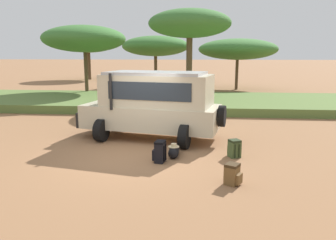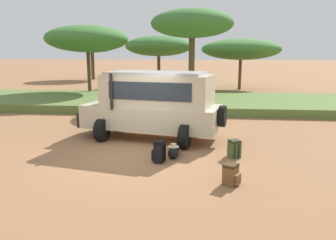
{
  "view_description": "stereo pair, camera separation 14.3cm",
  "coord_description": "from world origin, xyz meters",
  "px_view_note": "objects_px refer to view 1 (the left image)",
  "views": [
    {
      "loc": [
        1.98,
        -9.44,
        3.07
      ],
      "look_at": [
        1.01,
        0.69,
        1.0
      ],
      "focal_mm": 35.0,
      "sensor_mm": 36.0,
      "label": 1
    },
    {
      "loc": [
        2.12,
        -9.43,
        3.07
      ],
      "look_at": [
        1.01,
        0.69,
        1.0
      ],
      "focal_mm": 35.0,
      "sensor_mm": 36.0,
      "label": 2
    }
  ],
  "objects_px": {
    "backpack_beside_front_wheel": "(232,174)",
    "duffel_bag_low_black_case": "(174,151)",
    "acacia_tree_far_left": "(88,44)",
    "acacia_tree_left_mid": "(84,39)",
    "acacia_tree_centre_back": "(156,46)",
    "acacia_tree_right_mid": "(190,24)",
    "backpack_near_rear_wheel": "(234,149)",
    "acacia_tree_far_right": "(238,49)",
    "safari_vehicle": "(154,104)",
    "backpack_cluster_center": "(160,152)"
  },
  "relations": [
    {
      "from": "duffel_bag_low_black_case",
      "to": "acacia_tree_far_right",
      "type": "distance_m",
      "value": 20.03
    },
    {
      "from": "acacia_tree_far_right",
      "to": "backpack_beside_front_wheel",
      "type": "bearing_deg",
      "value": -96.3
    },
    {
      "from": "acacia_tree_far_left",
      "to": "duffel_bag_low_black_case",
      "type": "bearing_deg",
      "value": -66.75
    },
    {
      "from": "backpack_beside_front_wheel",
      "to": "duffel_bag_low_black_case",
      "type": "relative_size",
      "value": 0.6
    },
    {
      "from": "acacia_tree_right_mid",
      "to": "acacia_tree_far_right",
      "type": "distance_m",
      "value": 9.11
    },
    {
      "from": "backpack_beside_front_wheel",
      "to": "acacia_tree_far_left",
      "type": "distance_m",
      "value": 34.37
    },
    {
      "from": "duffel_bag_low_black_case",
      "to": "acacia_tree_far_left",
      "type": "relative_size",
      "value": 0.13
    },
    {
      "from": "backpack_near_rear_wheel",
      "to": "acacia_tree_right_mid",
      "type": "height_order",
      "value": "acacia_tree_right_mid"
    },
    {
      "from": "acacia_tree_centre_back",
      "to": "acacia_tree_far_right",
      "type": "xyz_separation_m",
      "value": [
        7.31,
        -1.85,
        -0.32
      ]
    },
    {
      "from": "acacia_tree_left_mid",
      "to": "duffel_bag_low_black_case",
      "type": "bearing_deg",
      "value": -61.01
    },
    {
      "from": "acacia_tree_centre_back",
      "to": "duffel_bag_low_black_case",
      "type": "bearing_deg",
      "value": -80.95
    },
    {
      "from": "acacia_tree_right_mid",
      "to": "acacia_tree_centre_back",
      "type": "bearing_deg",
      "value": 109.07
    },
    {
      "from": "safari_vehicle",
      "to": "acacia_tree_centre_back",
      "type": "xyz_separation_m",
      "value": [
        -2.47,
        19.14,
        2.45
      ]
    },
    {
      "from": "acacia_tree_far_left",
      "to": "acacia_tree_left_mid",
      "type": "height_order",
      "value": "acacia_tree_far_left"
    },
    {
      "from": "duffel_bag_low_black_case",
      "to": "acacia_tree_far_left",
      "type": "bearing_deg",
      "value": 113.25
    },
    {
      "from": "backpack_near_rear_wheel",
      "to": "acacia_tree_right_mid",
      "type": "bearing_deg",
      "value": 98.9
    },
    {
      "from": "safari_vehicle",
      "to": "acacia_tree_far_right",
      "type": "distance_m",
      "value": 18.08
    },
    {
      "from": "safari_vehicle",
      "to": "duffel_bag_low_black_case",
      "type": "xyz_separation_m",
      "value": [
        0.91,
        -2.08,
        -1.13
      ]
    },
    {
      "from": "safari_vehicle",
      "to": "backpack_cluster_center",
      "type": "distance_m",
      "value": 2.89
    },
    {
      "from": "acacia_tree_far_left",
      "to": "backpack_cluster_center",
      "type": "bearing_deg",
      "value": -67.76
    },
    {
      "from": "acacia_tree_left_mid",
      "to": "acacia_tree_right_mid",
      "type": "bearing_deg",
      "value": -14.24
    },
    {
      "from": "duffel_bag_low_black_case",
      "to": "acacia_tree_right_mid",
      "type": "height_order",
      "value": "acacia_tree_right_mid"
    },
    {
      "from": "duffel_bag_low_black_case",
      "to": "acacia_tree_right_mid",
      "type": "distance_m",
      "value": 12.16
    },
    {
      "from": "acacia_tree_far_right",
      "to": "backpack_near_rear_wheel",
      "type": "bearing_deg",
      "value": -96.25
    },
    {
      "from": "acacia_tree_far_left",
      "to": "acacia_tree_left_mid",
      "type": "xyz_separation_m",
      "value": [
        5.23,
        -15.98,
        -0.1
      ]
    },
    {
      "from": "duffel_bag_low_black_case",
      "to": "acacia_tree_far_left",
      "type": "distance_m",
      "value": 31.88
    },
    {
      "from": "acacia_tree_left_mid",
      "to": "acacia_tree_far_right",
      "type": "xyz_separation_m",
      "value": [
        11.18,
        6.28,
        -0.63
      ]
    },
    {
      "from": "safari_vehicle",
      "to": "acacia_tree_right_mid",
      "type": "xyz_separation_m",
      "value": [
        0.98,
        9.15,
        3.54
      ]
    },
    {
      "from": "backpack_beside_front_wheel",
      "to": "acacia_tree_far_left",
      "type": "bearing_deg",
      "value": 114.29
    },
    {
      "from": "backpack_beside_front_wheel",
      "to": "acacia_tree_far_right",
      "type": "height_order",
      "value": "acacia_tree_far_right"
    },
    {
      "from": "backpack_cluster_center",
      "to": "acacia_tree_right_mid",
      "type": "relative_size",
      "value": 0.11
    },
    {
      "from": "duffel_bag_low_black_case",
      "to": "acacia_tree_left_mid",
      "type": "xyz_separation_m",
      "value": [
        -7.25,
        13.09,
        3.89
      ]
    },
    {
      "from": "backpack_beside_front_wheel",
      "to": "acacia_tree_left_mid",
      "type": "relative_size",
      "value": 0.08
    },
    {
      "from": "acacia_tree_centre_back",
      "to": "backpack_near_rear_wheel",
      "type": "bearing_deg",
      "value": -76.18
    },
    {
      "from": "duffel_bag_low_black_case",
      "to": "acacia_tree_centre_back",
      "type": "height_order",
      "value": "acacia_tree_centre_back"
    },
    {
      "from": "backpack_cluster_center",
      "to": "acacia_tree_far_left",
      "type": "xyz_separation_m",
      "value": [
        -12.12,
        29.65,
        3.85
      ]
    },
    {
      "from": "safari_vehicle",
      "to": "acacia_tree_far_left",
      "type": "bearing_deg",
      "value": 113.23
    },
    {
      "from": "acacia_tree_centre_back",
      "to": "acacia_tree_right_mid",
      "type": "bearing_deg",
      "value": -70.93
    },
    {
      "from": "duffel_bag_low_black_case",
      "to": "acacia_tree_right_mid",
      "type": "relative_size",
      "value": 0.15
    },
    {
      "from": "backpack_cluster_center",
      "to": "acacia_tree_far_right",
      "type": "relative_size",
      "value": 0.09
    },
    {
      "from": "acacia_tree_left_mid",
      "to": "acacia_tree_far_left",
      "type": "bearing_deg",
      "value": 108.14
    },
    {
      "from": "backpack_near_rear_wheel",
      "to": "backpack_beside_front_wheel",
      "type": "bearing_deg",
      "value": -96.82
    },
    {
      "from": "safari_vehicle",
      "to": "duffel_bag_low_black_case",
      "type": "height_order",
      "value": "safari_vehicle"
    },
    {
      "from": "safari_vehicle",
      "to": "backpack_near_rear_wheel",
      "type": "relative_size",
      "value": 10.14
    },
    {
      "from": "backpack_near_rear_wheel",
      "to": "acacia_tree_right_mid",
      "type": "relative_size",
      "value": 0.09
    },
    {
      "from": "acacia_tree_far_left",
      "to": "acacia_tree_right_mid",
      "type": "bearing_deg",
      "value": -54.85
    },
    {
      "from": "acacia_tree_far_right",
      "to": "safari_vehicle",
      "type": "bearing_deg",
      "value": -105.62
    },
    {
      "from": "backpack_near_rear_wheel",
      "to": "acacia_tree_centre_back",
      "type": "xyz_separation_m",
      "value": [
        -5.2,
        21.13,
        3.48
      ]
    },
    {
      "from": "acacia_tree_centre_back",
      "to": "acacia_tree_right_mid",
      "type": "height_order",
      "value": "acacia_tree_right_mid"
    },
    {
      "from": "acacia_tree_right_mid",
      "to": "acacia_tree_far_left",
      "type": "bearing_deg",
      "value": 125.15
    }
  ]
}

